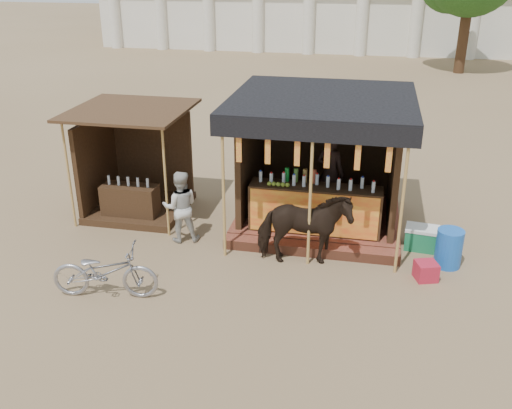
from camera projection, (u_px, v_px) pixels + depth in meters
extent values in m
plane|color=#846B4C|center=(237.00, 302.00, 9.50)|extent=(120.00, 120.00, 0.00)
cube|color=brown|center=(318.00, 216.00, 12.41)|extent=(3.40, 2.80, 0.22)
cube|color=brown|center=(310.00, 249.00, 11.02)|extent=(3.40, 0.35, 0.20)
cube|color=#392315|center=(315.00, 208.00, 11.32)|extent=(2.60, 0.55, 0.95)
cube|color=red|center=(313.00, 214.00, 11.07)|extent=(2.50, 0.02, 0.88)
cube|color=#392315|center=(327.00, 139.00, 12.99)|extent=(3.00, 0.12, 2.50)
cube|color=#392315|center=(251.00, 152.00, 12.14)|extent=(0.12, 2.50, 2.50)
cube|color=#392315|center=(395.00, 161.00, 11.59)|extent=(0.12, 2.50, 2.50)
cube|color=black|center=(323.00, 98.00, 11.17)|extent=(3.60, 3.60, 0.06)
cube|color=black|center=(313.00, 132.00, 9.65)|extent=(3.60, 0.06, 0.36)
cylinder|color=tan|center=(223.00, 189.00, 10.45)|extent=(0.06, 0.06, 2.75)
cylinder|color=tan|center=(310.00, 196.00, 10.15)|extent=(0.06, 0.06, 2.75)
cylinder|color=tan|center=(402.00, 203.00, 9.86)|extent=(0.06, 0.06, 2.75)
cube|color=red|center=(239.00, 147.00, 10.06)|extent=(0.10, 0.02, 0.55)
cube|color=red|center=(268.00, 149.00, 9.97)|extent=(0.10, 0.02, 0.55)
cube|color=red|center=(297.00, 151.00, 9.87)|extent=(0.10, 0.02, 0.55)
cube|color=red|center=(327.00, 153.00, 9.78)|extent=(0.10, 0.02, 0.55)
cube|color=red|center=(358.00, 155.00, 9.68)|extent=(0.10, 0.02, 0.55)
cube|color=red|center=(389.00, 157.00, 9.58)|extent=(0.10, 0.02, 0.55)
imported|color=black|center=(330.00, 173.00, 12.08)|extent=(0.73, 0.60, 1.71)
cube|color=#392315|center=(141.00, 208.00, 12.90)|extent=(2.00, 2.00, 0.15)
cube|color=#392315|center=(153.00, 153.00, 13.36)|extent=(1.90, 0.10, 2.10)
cube|color=#392315|center=(97.00, 164.00, 12.68)|extent=(0.10, 1.90, 2.10)
cube|color=#472D19|center=(130.00, 110.00, 11.89)|extent=(2.40, 2.40, 0.06)
cylinder|color=tan|center=(69.00, 175.00, 11.71)|extent=(0.05, 0.05, 2.35)
cylinder|color=tan|center=(166.00, 182.00, 11.32)|extent=(0.05, 0.05, 2.35)
cube|color=#392315|center=(131.00, 203.00, 12.32)|extent=(1.20, 0.50, 0.80)
imported|color=black|center=(304.00, 229.00, 10.43)|extent=(1.82, 1.07, 1.44)
imported|color=#93939B|center=(105.00, 272.00, 9.50)|extent=(1.86, 0.89, 0.94)
imported|color=#B9B8B2|center=(181.00, 207.00, 11.30)|extent=(0.85, 0.75, 1.48)
cylinder|color=blue|center=(449.00, 248.00, 10.49)|extent=(0.64, 0.64, 0.73)
cube|color=#AB1C31|center=(426.00, 271.00, 10.13)|extent=(0.46, 0.45, 0.33)
cube|color=#1A7747|center=(421.00, 239.00, 11.18)|extent=(0.67, 0.49, 0.40)
cube|color=white|center=(423.00, 229.00, 11.08)|extent=(0.69, 0.51, 0.06)
cylinder|color=silver|center=(115.00, 18.00, 35.06)|extent=(0.70, 0.70, 3.60)
cylinder|color=silver|center=(161.00, 19.00, 34.50)|extent=(0.70, 0.70, 3.60)
cylinder|color=silver|center=(209.00, 20.00, 33.95)|extent=(0.70, 0.70, 3.60)
cylinder|color=silver|center=(258.00, 21.00, 33.39)|extent=(0.70, 0.70, 3.60)
cylinder|color=silver|center=(309.00, 22.00, 32.84)|extent=(0.70, 0.70, 3.60)
cylinder|color=silver|center=(362.00, 23.00, 32.28)|extent=(0.70, 0.70, 3.60)
cylinder|color=silver|center=(416.00, 24.00, 31.73)|extent=(0.70, 0.70, 3.60)
cylinder|color=silver|center=(473.00, 25.00, 31.17)|extent=(0.70, 0.70, 3.60)
cylinder|color=#382314|center=(464.00, 31.00, 27.33)|extent=(0.50, 0.50, 4.00)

